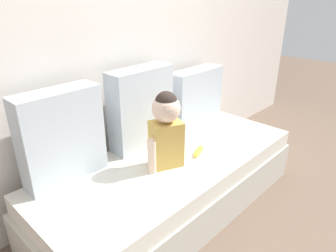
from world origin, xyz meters
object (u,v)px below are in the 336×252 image
couch (172,183)px  throw_pillow_right (196,96)px  throw_pillow_left (62,136)px  toddler (166,128)px  throw_pillow_center (141,108)px  banana (199,151)px

couch → throw_pillow_right: (0.61, 0.30, 0.43)m
throw_pillow_left → toddler: bearing=-32.3°
throw_pillow_left → throw_pillow_center: bearing=0.0°
banana → throw_pillow_right: bearing=41.9°
couch → throw_pillow_left: size_ratio=3.59×
throw_pillow_center → couch: bearing=-90.0°
toddler → banana: size_ratio=2.91×
throw_pillow_center → banana: bearing=-66.2°
throw_pillow_left → toddler: 0.61m
banana → couch: bearing=152.9°
couch → throw_pillow_right: size_ratio=3.72×
throw_pillow_left → throw_pillow_right: throw_pillow_left is taller
throw_pillow_center → throw_pillow_right: bearing=0.0°
throw_pillow_left → toddler: size_ratio=1.11×
throw_pillow_right → toddler: bearing=-154.8°
throw_pillow_center → toddler: size_ratio=1.14×
throw_pillow_left → banana: (0.78, -0.39, -0.25)m
throw_pillow_center → toddler: bearing=-105.2°
throw_pillow_left → banana: size_ratio=3.21×
throw_pillow_center → throw_pillow_right: (0.61, 0.00, -0.06)m
toddler → banana: (0.26, -0.06, -0.24)m
couch → throw_pillow_left: bearing=153.6°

